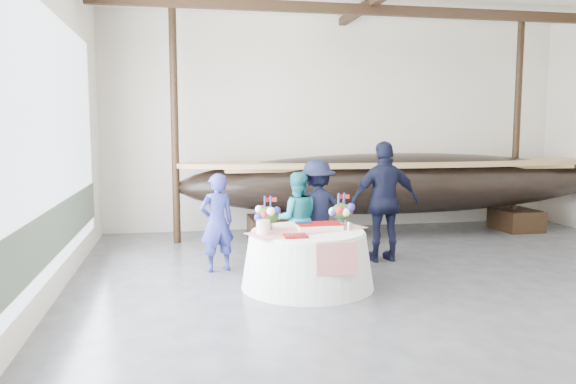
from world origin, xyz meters
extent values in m
cube|color=#3D3D42|center=(0.00, 0.00, 0.00)|extent=(10.00, 12.00, 0.01)
cube|color=silver|center=(0.00, 6.00, 2.25)|extent=(10.00, 0.02, 4.50)
cube|color=silver|center=(-5.00, 0.00, 2.25)|extent=(0.02, 12.00, 4.50)
cube|color=black|center=(0.00, 4.00, 4.25)|extent=(9.80, 0.12, 0.18)
cylinder|color=black|center=(-3.50, 4.83, 2.25)|extent=(0.14, 0.14, 4.50)
cylinder|color=black|center=(3.50, 4.83, 2.25)|extent=(0.14, 0.14, 4.50)
cube|color=silver|center=(-4.95, 1.00, 2.00)|extent=(0.02, 7.00, 3.20)
cube|color=#596654|center=(-4.94, 1.00, 0.90)|extent=(0.02, 7.00, 0.60)
cube|color=black|center=(-1.73, 4.83, 0.22)|extent=(0.77, 1.00, 0.44)
cube|color=black|center=(3.58, 4.83, 0.22)|extent=(0.77, 1.00, 0.44)
ellipsoid|color=black|center=(0.92, 4.83, 1.05)|extent=(8.85, 1.77, 1.22)
cube|color=#9E7A4C|center=(0.92, 4.83, 1.38)|extent=(7.08, 1.16, 0.07)
cone|color=white|center=(-1.74, 1.49, 0.37)|extent=(1.81, 1.81, 0.75)
cylinder|color=white|center=(-1.74, 1.49, 0.76)|extent=(1.53, 1.53, 0.04)
cube|color=red|center=(-1.74, 1.49, 0.78)|extent=(1.75, 1.11, 0.01)
cube|color=white|center=(-1.57, 1.56, 0.81)|extent=(0.60, 0.40, 0.07)
cylinder|color=white|center=(-2.37, 1.34, 0.87)|extent=(0.18, 0.18, 0.19)
cylinder|color=white|center=(-2.27, 1.81, 0.88)|extent=(0.18, 0.18, 0.21)
cube|color=maroon|center=(-2.00, 1.07, 0.79)|extent=(0.30, 0.24, 0.03)
cone|color=silver|center=(-1.18, 1.37, 0.84)|extent=(0.09, 0.09, 0.12)
imported|color=navy|center=(-2.89, 2.57, 0.74)|extent=(0.63, 0.51, 1.49)
imported|color=teal|center=(-1.64, 2.71, 0.74)|extent=(0.77, 0.62, 1.48)
imported|color=black|center=(-1.26, 2.89, 0.83)|extent=(1.18, 0.85, 1.65)
imported|color=black|center=(-0.17, 2.72, 0.98)|extent=(1.16, 0.51, 1.95)
camera|label=1|loc=(-3.42, -5.81, 2.16)|focal=35.00mm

